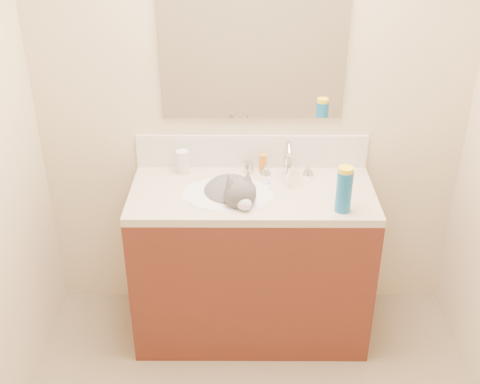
{
  "coord_description": "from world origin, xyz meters",
  "views": [
    {
      "loc": [
        -0.05,
        -1.6,
        2.28
      ],
      "look_at": [
        -0.06,
        0.92,
        0.88
      ],
      "focal_mm": 45.0,
      "sensor_mm": 36.0,
      "label": 1
    }
  ],
  "objects_px": {
    "cat": "(232,198)",
    "spray_can": "(344,191)",
    "basin": "(228,206)",
    "silver_jar": "(249,167)",
    "vanity_cabinet": "(251,266)",
    "faucet": "(288,163)",
    "amber_bottle": "(263,163)",
    "pill_bottle": "(183,162)"
  },
  "relations": [
    {
      "from": "cat",
      "to": "spray_can",
      "type": "relative_size",
      "value": 2.2
    },
    {
      "from": "basin",
      "to": "silver_jar",
      "type": "height_order",
      "value": "silver_jar"
    },
    {
      "from": "vanity_cabinet",
      "to": "faucet",
      "type": "relative_size",
      "value": 4.29
    },
    {
      "from": "amber_bottle",
      "to": "spray_can",
      "type": "height_order",
      "value": "spray_can"
    },
    {
      "from": "vanity_cabinet",
      "to": "amber_bottle",
      "type": "relative_size",
      "value": 12.58
    },
    {
      "from": "pill_bottle",
      "to": "spray_can",
      "type": "height_order",
      "value": "spray_can"
    },
    {
      "from": "vanity_cabinet",
      "to": "silver_jar",
      "type": "relative_size",
      "value": 21.03
    },
    {
      "from": "vanity_cabinet",
      "to": "faucet",
      "type": "bearing_deg",
      "value": 37.29
    },
    {
      "from": "faucet",
      "to": "spray_can",
      "type": "height_order",
      "value": "faucet"
    },
    {
      "from": "faucet",
      "to": "cat",
      "type": "bearing_deg",
      "value": -150.77
    },
    {
      "from": "basin",
      "to": "pill_bottle",
      "type": "xyz_separation_m",
      "value": [
        -0.24,
        0.22,
        0.13
      ]
    },
    {
      "from": "silver_jar",
      "to": "spray_can",
      "type": "xyz_separation_m",
      "value": [
        0.43,
        -0.39,
        0.07
      ]
    },
    {
      "from": "vanity_cabinet",
      "to": "amber_bottle",
      "type": "distance_m",
      "value": 0.54
    },
    {
      "from": "basin",
      "to": "faucet",
      "type": "bearing_deg",
      "value": 29.12
    },
    {
      "from": "vanity_cabinet",
      "to": "cat",
      "type": "xyz_separation_m",
      "value": [
        -0.1,
        -0.02,
        0.42
      ]
    },
    {
      "from": "pill_bottle",
      "to": "spray_can",
      "type": "distance_m",
      "value": 0.86
    },
    {
      "from": "vanity_cabinet",
      "to": "spray_can",
      "type": "distance_m",
      "value": 0.71
    },
    {
      "from": "basin",
      "to": "faucet",
      "type": "xyz_separation_m",
      "value": [
        0.3,
        0.17,
        0.16
      ]
    },
    {
      "from": "amber_bottle",
      "to": "basin",
      "type": "bearing_deg",
      "value": -126.46
    },
    {
      "from": "pill_bottle",
      "to": "amber_bottle",
      "type": "height_order",
      "value": "pill_bottle"
    },
    {
      "from": "cat",
      "to": "pill_bottle",
      "type": "height_order",
      "value": "cat"
    },
    {
      "from": "spray_can",
      "to": "pill_bottle",
      "type": "bearing_deg",
      "value": 153.67
    },
    {
      "from": "vanity_cabinet",
      "to": "cat",
      "type": "distance_m",
      "value": 0.43
    },
    {
      "from": "faucet",
      "to": "spray_can",
      "type": "bearing_deg",
      "value": -54.28
    },
    {
      "from": "basin",
      "to": "faucet",
      "type": "height_order",
      "value": "faucet"
    },
    {
      "from": "vanity_cabinet",
      "to": "spray_can",
      "type": "xyz_separation_m",
      "value": [
        0.41,
        -0.19,
        0.55
      ]
    },
    {
      "from": "vanity_cabinet",
      "to": "pill_bottle",
      "type": "xyz_separation_m",
      "value": [
        -0.36,
        0.19,
        0.51
      ]
    },
    {
      "from": "basin",
      "to": "amber_bottle",
      "type": "height_order",
      "value": "amber_bottle"
    },
    {
      "from": "faucet",
      "to": "cat",
      "type": "xyz_separation_m",
      "value": [
        -0.28,
        -0.16,
        -0.12
      ]
    },
    {
      "from": "basin",
      "to": "cat",
      "type": "distance_m",
      "value": 0.05
    },
    {
      "from": "cat",
      "to": "pill_bottle",
      "type": "distance_m",
      "value": 0.35
    },
    {
      "from": "silver_jar",
      "to": "spray_can",
      "type": "relative_size",
      "value": 0.29
    },
    {
      "from": "basin",
      "to": "silver_jar",
      "type": "bearing_deg",
      "value": 65.68
    },
    {
      "from": "pill_bottle",
      "to": "basin",
      "type": "bearing_deg",
      "value": -43.43
    },
    {
      "from": "pill_bottle",
      "to": "silver_jar",
      "type": "height_order",
      "value": "pill_bottle"
    },
    {
      "from": "amber_bottle",
      "to": "faucet",
      "type": "bearing_deg",
      "value": -30.98
    },
    {
      "from": "basin",
      "to": "cat",
      "type": "height_order",
      "value": "cat"
    },
    {
      "from": "amber_bottle",
      "to": "spray_can",
      "type": "relative_size",
      "value": 0.48
    },
    {
      "from": "cat",
      "to": "faucet",
      "type": "bearing_deg",
      "value": 9.92
    },
    {
      "from": "basin",
      "to": "silver_jar",
      "type": "distance_m",
      "value": 0.27
    },
    {
      "from": "cat",
      "to": "spray_can",
      "type": "distance_m",
      "value": 0.55
    },
    {
      "from": "pill_bottle",
      "to": "silver_jar",
      "type": "relative_size",
      "value": 2.14
    }
  ]
}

